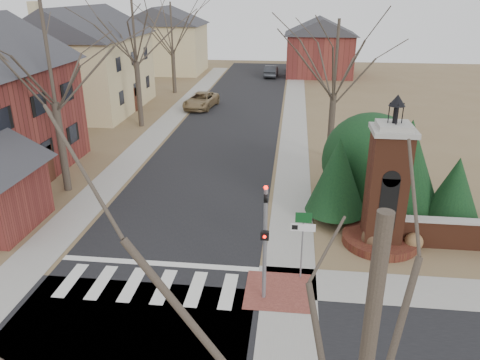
# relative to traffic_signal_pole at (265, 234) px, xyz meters

# --- Properties ---
(ground) EXTENTS (120.00, 120.00, 0.00)m
(ground) POSITION_rel_traffic_signal_pole_xyz_m (-4.30, -0.57, -2.59)
(ground) COLOR brown
(ground) RESTS_ON ground
(main_street) EXTENTS (8.00, 70.00, 0.01)m
(main_street) POSITION_rel_traffic_signal_pole_xyz_m (-4.30, 21.43, -2.58)
(main_street) COLOR black
(main_street) RESTS_ON ground
(crosswalk_zone) EXTENTS (8.00, 2.20, 0.02)m
(crosswalk_zone) POSITION_rel_traffic_signal_pole_xyz_m (-4.30, 0.23, -2.58)
(crosswalk_zone) COLOR silver
(crosswalk_zone) RESTS_ON ground
(stop_bar) EXTENTS (8.00, 0.35, 0.02)m
(stop_bar) POSITION_rel_traffic_signal_pole_xyz_m (-4.30, 1.73, -2.58)
(stop_bar) COLOR silver
(stop_bar) RESTS_ON ground
(sidewalk_right_main) EXTENTS (2.00, 60.00, 0.02)m
(sidewalk_right_main) POSITION_rel_traffic_signal_pole_xyz_m (0.90, 21.43, -2.58)
(sidewalk_right_main) COLOR gray
(sidewalk_right_main) RESTS_ON ground
(sidewalk_left) EXTENTS (2.00, 60.00, 0.02)m
(sidewalk_left) POSITION_rel_traffic_signal_pole_xyz_m (-9.50, 21.43, -2.58)
(sidewalk_left) COLOR gray
(sidewalk_left) RESTS_ON ground
(curb_apron) EXTENTS (2.40, 2.40, 0.02)m
(curb_apron) POSITION_rel_traffic_signal_pole_xyz_m (0.50, 0.43, -2.57)
(curb_apron) COLOR brown
(curb_apron) RESTS_ON ground
(traffic_signal_pole) EXTENTS (0.28, 0.41, 4.50)m
(traffic_signal_pole) POSITION_rel_traffic_signal_pole_xyz_m (0.00, 0.00, 0.00)
(traffic_signal_pole) COLOR slate
(traffic_signal_pole) RESTS_ON ground
(sign_post) EXTENTS (0.90, 0.07, 2.75)m
(sign_post) POSITION_rel_traffic_signal_pole_xyz_m (1.29, 1.41, -0.64)
(sign_post) COLOR slate
(sign_post) RESTS_ON ground
(brick_gate_monument) EXTENTS (3.20, 3.20, 6.47)m
(brick_gate_monument) POSITION_rel_traffic_signal_pole_xyz_m (4.70, 4.42, -0.42)
(brick_gate_monument) COLOR #5A2B1A
(brick_gate_monument) RESTS_ON ground
(house_stucco_left) EXTENTS (9.80, 12.80, 9.28)m
(house_stucco_left) POSITION_rel_traffic_signal_pole_xyz_m (-17.80, 26.42, 2.01)
(house_stucco_left) COLOR #C5BD83
(house_stucco_left) RESTS_ON ground
(house_distant_left) EXTENTS (10.80, 8.80, 8.53)m
(house_distant_left) POSITION_rel_traffic_signal_pole_xyz_m (-16.31, 47.42, 1.66)
(house_distant_left) COLOR #C5BD83
(house_distant_left) RESTS_ON ground
(house_distant_right) EXTENTS (8.80, 8.80, 7.30)m
(house_distant_right) POSITION_rel_traffic_signal_pole_xyz_m (3.69, 47.42, 1.06)
(house_distant_right) COLOR maroon
(house_distant_right) RESTS_ON ground
(evergreen_near) EXTENTS (2.80, 2.80, 4.10)m
(evergreen_near) POSITION_rel_traffic_signal_pole_xyz_m (2.90, 6.43, -0.29)
(evergreen_near) COLOR #473D33
(evergreen_near) RESTS_ON ground
(evergreen_mid) EXTENTS (3.40, 3.40, 4.70)m
(evergreen_mid) POSITION_rel_traffic_signal_pole_xyz_m (6.20, 7.63, 0.01)
(evergreen_mid) COLOR #473D33
(evergreen_mid) RESTS_ON ground
(evergreen_far) EXTENTS (2.40, 2.40, 3.30)m
(evergreen_far) POSITION_rel_traffic_signal_pole_xyz_m (8.20, 6.63, -0.69)
(evergreen_far) COLOR #473D33
(evergreen_far) RESTS_ON ground
(evergreen_mass) EXTENTS (4.80, 4.80, 4.80)m
(evergreen_mass) POSITION_rel_traffic_signal_pole_xyz_m (4.70, 8.93, -0.19)
(evergreen_mass) COLOR black
(evergreen_mass) RESTS_ON ground
(bare_tree_0) EXTENTS (8.05, 8.05, 11.15)m
(bare_tree_0) POSITION_rel_traffic_signal_pole_xyz_m (-11.30, 8.43, 5.11)
(bare_tree_0) COLOR #473D33
(bare_tree_0) RESTS_ON ground
(bare_tree_1) EXTENTS (8.40, 8.40, 11.64)m
(bare_tree_1) POSITION_rel_traffic_signal_pole_xyz_m (-11.30, 21.43, 5.44)
(bare_tree_1) COLOR #473D33
(bare_tree_1) RESTS_ON ground
(bare_tree_2) EXTENTS (7.35, 7.35, 10.19)m
(bare_tree_2) POSITION_rel_traffic_signal_pole_xyz_m (-11.80, 34.43, 4.44)
(bare_tree_2) COLOR #473D33
(bare_tree_2) RESTS_ON ground
(bare_tree_3) EXTENTS (7.00, 7.00, 9.70)m
(bare_tree_3) POSITION_rel_traffic_signal_pole_xyz_m (3.20, 15.43, 4.10)
(bare_tree_3) COLOR #473D33
(bare_tree_3) RESTS_ON ground
(bare_tree_4) EXTENTS (6.65, 6.65, 9.21)m
(bare_tree_4) POSITION_rel_traffic_signal_pole_xyz_m (1.70, -9.57, 3.77)
(bare_tree_4) COLOR #473D33
(bare_tree_4) RESTS_ON ground
(pickup_truck) EXTENTS (2.93, 5.23, 1.38)m
(pickup_truck) POSITION_rel_traffic_signal_pole_xyz_m (-7.70, 27.99, -1.90)
(pickup_truck) COLOR #8F754E
(pickup_truck) RESTS_ON ground
(distant_car) EXTENTS (1.65, 4.33, 1.41)m
(distant_car) POSITION_rel_traffic_signal_pole_xyz_m (-2.18, 45.20, -1.88)
(distant_car) COLOR #2E3035
(distant_car) RESTS_ON ground
(dry_shrub_left) EXTENTS (0.89, 0.89, 0.89)m
(dry_shrub_left) POSITION_rel_traffic_signal_pole_xyz_m (4.30, 4.03, -2.14)
(dry_shrub_left) COLOR #4D3623
(dry_shrub_left) RESTS_ON ground
(dry_shrub_right) EXTENTS (0.77, 0.77, 0.77)m
(dry_shrub_right) POSITION_rel_traffic_signal_pole_xyz_m (6.01, 4.03, -2.20)
(dry_shrub_right) COLOR brown
(dry_shrub_right) RESTS_ON ground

